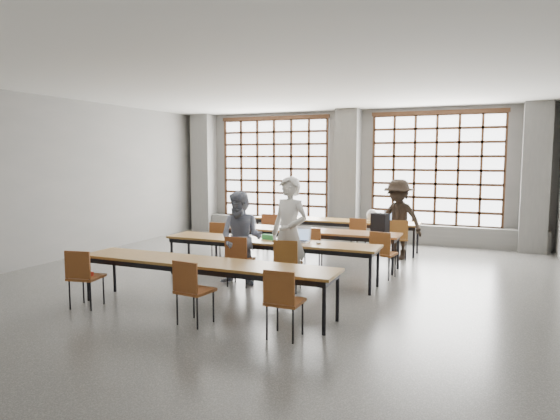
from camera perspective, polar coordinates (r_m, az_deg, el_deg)
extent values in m
plane|color=#474744|center=(8.90, -1.57, -8.43)|extent=(11.00, 11.00, 0.00)
plane|color=silver|center=(8.71, -1.63, 14.47)|extent=(11.00, 11.00, 0.00)
plane|color=slate|center=(13.81, 8.07, 4.00)|extent=(10.00, 0.00, 10.00)
plane|color=slate|center=(11.65, -24.55, 3.16)|extent=(0.00, 11.00, 11.00)
cube|color=#5A5A57|center=(15.37, -8.67, 4.19)|extent=(0.60, 0.55, 3.50)
cube|color=#5A5A57|center=(13.54, 7.76, 3.97)|extent=(0.60, 0.55, 3.50)
cube|color=#5A5A57|center=(13.07, 27.15, 3.30)|extent=(0.60, 0.55, 3.50)
cube|color=white|center=(14.54, -0.56, 4.75)|extent=(3.20, 0.02, 2.80)
cube|color=black|center=(14.47, -0.69, 4.75)|extent=(3.20, 0.05, 2.80)
cube|color=black|center=(14.57, -0.68, -0.96)|extent=(3.32, 0.07, 0.10)
cube|color=black|center=(14.51, -0.70, 10.48)|extent=(3.32, 0.07, 0.10)
cube|color=white|center=(13.37, 17.42, 4.37)|extent=(3.20, 0.02, 2.80)
cube|color=black|center=(13.29, 17.39, 4.36)|extent=(3.20, 0.05, 2.80)
cube|color=black|center=(13.40, 17.19, -1.84)|extent=(3.32, 0.07, 0.10)
cube|color=black|center=(13.34, 17.59, 10.60)|extent=(3.32, 0.07, 0.10)
cube|color=#5A5A57|center=(13.75, 7.76, -2.28)|extent=(9.80, 0.35, 0.50)
cube|color=brown|center=(12.09, 6.25, -1.19)|extent=(4.00, 0.70, 0.04)
cube|color=black|center=(12.10, 6.24, -1.47)|extent=(3.90, 0.64, 0.08)
cylinder|color=black|center=(12.57, -2.57, -2.57)|extent=(0.05, 0.05, 0.69)
cylinder|color=black|center=(13.09, -1.46, -2.22)|extent=(0.05, 0.05, 0.69)
cylinder|color=black|center=(11.45, 15.03, -3.61)|extent=(0.05, 0.05, 0.69)
cylinder|color=black|center=(12.02, 15.43, -3.18)|extent=(0.05, 0.05, 0.69)
cube|color=brown|center=(10.41, 2.63, -2.33)|extent=(4.00, 0.70, 0.04)
cube|color=black|center=(10.42, 2.63, -2.66)|extent=(3.90, 0.64, 0.08)
cylinder|color=black|center=(11.03, -7.31, -3.82)|extent=(0.05, 0.05, 0.69)
cylinder|color=black|center=(11.52, -5.84, -3.38)|extent=(0.05, 0.05, 0.69)
cylinder|color=black|center=(9.68, 12.74, -5.29)|extent=(0.05, 0.05, 0.69)
cylinder|color=black|center=(10.25, 13.34, -4.69)|extent=(0.05, 0.05, 0.69)
cube|color=brown|center=(9.04, -1.25, -3.60)|extent=(4.00, 0.70, 0.04)
cube|color=black|center=(9.05, -1.25, -3.97)|extent=(3.90, 0.64, 0.08)
cylinder|color=black|center=(9.81, -12.27, -5.14)|extent=(0.05, 0.05, 0.69)
cylinder|color=black|center=(10.27, -10.38, -4.60)|extent=(0.05, 0.05, 0.69)
cylinder|color=black|center=(8.23, 10.25, -7.24)|extent=(0.05, 0.05, 0.69)
cylinder|color=black|center=(8.78, 11.11, -6.42)|extent=(0.05, 0.05, 0.69)
cube|color=brown|center=(7.33, -8.68, -5.94)|extent=(4.00, 0.70, 0.04)
cube|color=black|center=(7.34, -8.67, -6.40)|extent=(3.90, 0.64, 0.08)
cylinder|color=black|center=(8.35, -21.06, -7.35)|extent=(0.05, 0.05, 0.69)
cylinder|color=black|center=(8.77, -18.40, -6.64)|extent=(0.05, 0.05, 0.69)
cylinder|color=black|center=(6.37, 5.05, -11.12)|extent=(0.05, 0.05, 0.69)
cylinder|color=black|center=(6.90, 6.58, -9.79)|extent=(0.05, 0.05, 0.69)
cube|color=maroon|center=(12.11, -0.89, -2.39)|extent=(0.45, 0.45, 0.04)
cube|color=maroon|center=(11.89, -1.21, -1.43)|extent=(0.40, 0.06, 0.40)
cylinder|color=black|center=(12.14, -0.89, -3.44)|extent=(0.02, 0.02, 0.45)
cube|color=brown|center=(11.39, 9.27, -3.00)|extent=(0.48, 0.48, 0.04)
cube|color=brown|center=(11.18, 8.89, -1.97)|extent=(0.40, 0.09, 0.40)
cylinder|color=black|center=(11.43, 9.25, -4.11)|extent=(0.02, 0.02, 0.45)
cube|color=brown|center=(11.23, 13.24, -3.21)|extent=(0.53, 0.53, 0.04)
cube|color=brown|center=(11.00, 13.40, -2.19)|extent=(0.39, 0.15, 0.40)
cylinder|color=black|center=(11.27, 13.21, -4.34)|extent=(0.02, 0.02, 0.45)
cube|color=brown|center=(10.63, -6.54, -3.60)|extent=(0.42, 0.42, 0.04)
cube|color=brown|center=(10.42, -7.10, -2.52)|extent=(0.40, 0.03, 0.40)
cylinder|color=black|center=(10.67, -6.53, -4.80)|extent=(0.02, 0.02, 0.45)
cube|color=brown|center=(9.80, 3.68, -4.39)|extent=(0.49, 0.49, 0.04)
cube|color=brown|center=(9.57, 3.50, -3.25)|extent=(0.40, 0.10, 0.40)
cylinder|color=black|center=(9.85, 3.67, -5.68)|extent=(0.02, 0.02, 0.45)
cube|color=brown|center=(9.44, 11.75, -4.92)|extent=(0.48, 0.48, 0.04)
cube|color=brown|center=(9.21, 11.34, -3.72)|extent=(0.40, 0.09, 0.40)
cylinder|color=black|center=(9.48, 11.72, -6.25)|extent=(0.02, 0.02, 0.45)
cube|color=brown|center=(8.73, -4.55, -5.70)|extent=(0.46, 0.46, 0.04)
cube|color=brown|center=(8.50, -5.07, -4.43)|extent=(0.40, 0.07, 0.40)
cylinder|color=black|center=(8.78, -4.54, -7.13)|extent=(0.02, 0.02, 0.45)
cube|color=brown|center=(8.35, 0.95, -6.21)|extent=(0.48, 0.48, 0.04)
cube|color=brown|center=(8.12, 0.63, -4.91)|extent=(0.40, 0.09, 0.40)
cylinder|color=black|center=(8.41, 0.94, -7.71)|extent=(0.02, 0.02, 0.45)
cube|color=brown|center=(8.00, -21.26, -7.17)|extent=(0.49, 0.49, 0.04)
cube|color=brown|center=(7.79, -22.14, -5.83)|extent=(0.40, 0.11, 0.40)
cylinder|color=black|center=(8.05, -21.20, -8.73)|extent=(0.02, 0.02, 0.45)
cube|color=brown|center=(6.83, -9.67, -9.08)|extent=(0.47, 0.47, 0.04)
cube|color=brown|center=(6.63, -10.82, -7.52)|extent=(0.40, 0.08, 0.40)
cylinder|color=black|center=(6.89, -9.64, -10.88)|extent=(0.02, 0.02, 0.45)
cube|color=brown|center=(6.24, 0.57, -10.44)|extent=(0.43, 0.43, 0.04)
cube|color=brown|center=(6.00, -0.15, -8.83)|extent=(0.40, 0.04, 0.40)
cylinder|color=black|center=(6.31, 0.57, -12.40)|extent=(0.02, 0.02, 0.45)
imported|color=silver|center=(8.31, 1.08, -2.74)|extent=(0.79, 0.63, 1.91)
imported|color=navy|center=(8.71, -4.42, -3.26)|extent=(0.85, 0.69, 1.64)
imported|color=black|center=(11.22, 13.34, -1.03)|extent=(1.27, 0.95, 1.75)
cube|color=#B0B0B5|center=(8.87, 2.13, -3.59)|extent=(0.36, 0.26, 0.02)
cube|color=black|center=(8.85, 2.11, -3.53)|extent=(0.30, 0.18, 0.00)
cube|color=#B0B0B5|center=(8.98, 2.44, -2.70)|extent=(0.36, 0.07, 0.26)
cube|color=#93BCFF|center=(8.97, 2.42, -2.87)|extent=(0.31, 0.05, 0.21)
cube|color=#B1B0B5|center=(11.82, 12.59, -1.32)|extent=(0.39, 0.30, 0.02)
cube|color=black|center=(11.81, 12.59, -1.27)|extent=(0.32, 0.21, 0.00)
cube|color=#B1B0B5|center=(11.94, 12.66, -0.67)|extent=(0.37, 0.11, 0.26)
cube|color=#8BB4F0|center=(11.93, 12.65, -0.79)|extent=(0.31, 0.08, 0.21)
ellipsoid|color=silver|center=(8.66, 4.43, -3.77)|extent=(0.11, 0.09, 0.04)
cube|color=green|center=(9.12, -1.33, -3.10)|extent=(0.26, 0.13, 0.09)
cube|color=black|center=(8.87, -0.46, -3.60)|extent=(0.14, 0.07, 0.01)
cube|color=silver|center=(10.67, -0.29, -2.00)|extent=(0.33, 0.27, 0.00)
cube|color=white|center=(10.37, 3.15, -2.25)|extent=(0.33, 0.27, 0.00)
cube|color=black|center=(9.98, 11.37, -1.53)|extent=(0.37, 0.29, 0.40)
ellipsoid|color=silver|center=(11.89, 10.48, -0.59)|extent=(0.29, 0.25, 0.29)
cube|color=#A02213|center=(7.99, -21.28, -6.82)|extent=(0.21, 0.12, 0.06)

